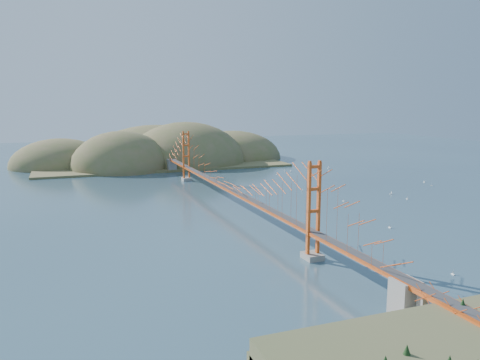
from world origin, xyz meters
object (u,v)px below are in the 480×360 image
object	(u,v)px
bridge	(228,167)
fort	(423,317)
sailboat_0	(390,227)
sailboat_1	(344,200)
sailboat_2	(391,194)

from	to	relation	value
bridge	fort	distance (m)	48.40
sailboat_0	sailboat_1	bearing A→B (deg)	77.50
bridge	sailboat_0	bearing A→B (deg)	-51.40
bridge	sailboat_1	world-z (taller)	bridge
bridge	sailboat_1	xyz separation A→B (m)	(21.68, -3.42, -6.86)
sailboat_1	sailboat_2	xyz separation A→B (m)	(12.77, 2.39, 0.01)
sailboat_1	sailboat_2	size ratio (longest dim) A/B	0.93
bridge	fort	bearing A→B (deg)	-89.52
fort	sailboat_0	bearing A→B (deg)	56.55
fort	sailboat_1	distance (m)	49.38
bridge	fort	size ratio (longest dim) A/B	25.51
fort	sailboat_0	xyz separation A→B (m)	(17.16, 25.98, -0.51)
sailboat_0	sailboat_2	size ratio (longest dim) A/B	1.00
sailboat_0	sailboat_1	xyz separation A→B (m)	(4.12, 18.58, -0.01)
fort	sailboat_2	size ratio (longest dim) A/B	5.41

